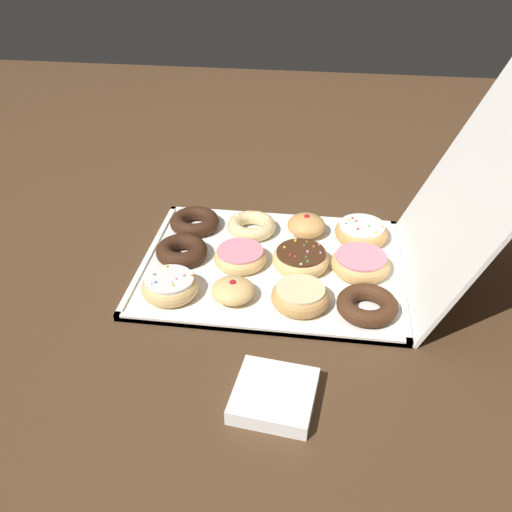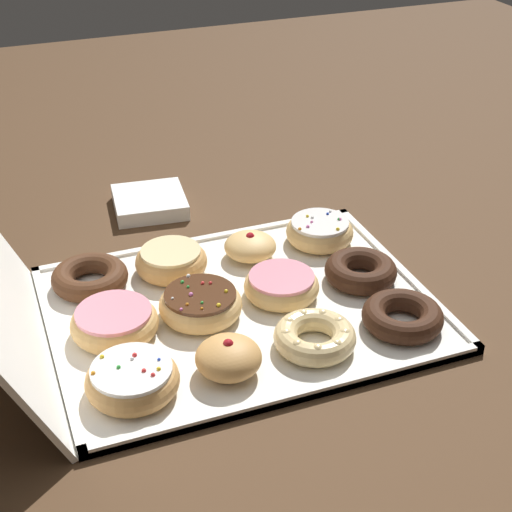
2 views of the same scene
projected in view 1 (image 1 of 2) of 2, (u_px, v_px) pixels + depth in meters
ground_plane at (271, 268)px, 1.18m from camera, size 3.00×3.00×0.00m
donut_box at (271, 266)px, 1.18m from camera, size 0.42×0.55×0.01m
box_lid_open at (489, 166)px, 0.99m from camera, size 0.42×0.23×0.53m
chocolate_cake_ring_donut_0 at (195, 222)px, 1.29m from camera, size 0.11×0.11×0.03m
chocolate_cake_ring_donut_1 at (182, 250)px, 1.19m from camera, size 0.11×0.11×0.04m
sprinkle_donut_2 at (170, 286)px, 1.08m from camera, size 0.11×0.11×0.04m
cruller_donut_3 at (251, 226)px, 1.27m from camera, size 0.11×0.11×0.03m
pink_frosted_donut_4 at (240, 256)px, 1.17m from camera, size 0.11×0.11×0.04m
jelly_filled_donut_5 at (233, 290)px, 1.07m from camera, size 0.08×0.08×0.04m
jelly_filled_donut_6 at (306, 225)px, 1.26m from camera, size 0.09×0.09×0.05m
sprinkle_donut_7 at (301, 259)px, 1.16m from camera, size 0.12×0.12×0.04m
glazed_ring_donut_8 at (300, 296)px, 1.05m from camera, size 0.11×0.11×0.04m
sprinkle_donut_9 at (361, 232)px, 1.25m from camera, size 0.12×0.12×0.04m
pink_frosted_donut_10 at (361, 264)px, 1.14m from camera, size 0.12×0.12×0.04m
chocolate_cake_ring_donut_11 at (367, 305)px, 1.04m from camera, size 0.12×0.12×0.03m
napkin_stack at (274, 395)px, 0.87m from camera, size 0.14×0.14×0.03m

